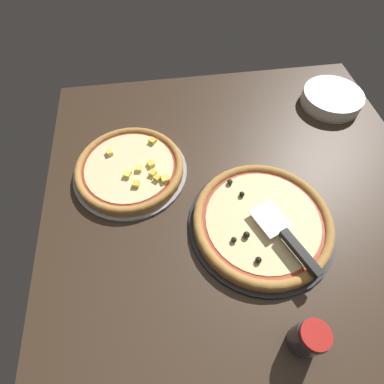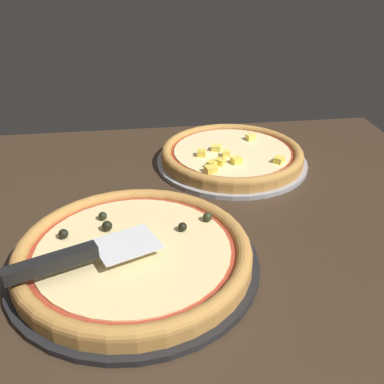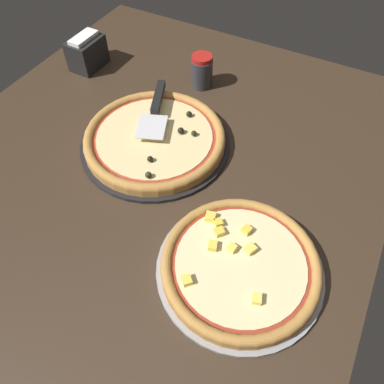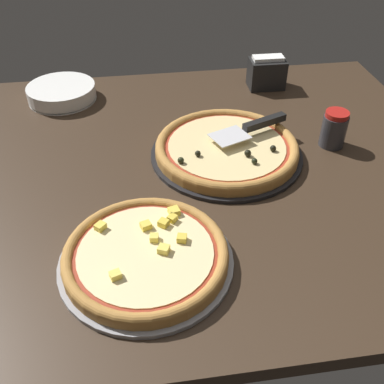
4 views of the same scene
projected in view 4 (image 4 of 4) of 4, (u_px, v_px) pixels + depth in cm
name	position (u px, v px, depth cm)	size (l,w,h in cm)	color
ground_plane	(214.00, 169.00, 119.86)	(132.87, 117.00, 3.60)	#38281C
pizza_pan_front	(226.00, 154.00, 121.39)	(40.82, 40.82, 1.00)	black
pizza_front	(227.00, 148.00, 120.04)	(38.37, 38.37, 4.19)	#B77F3D
pizza_pan_back	(146.00, 262.00, 91.22)	(35.58, 35.58, 1.00)	#939399
pizza_back	(146.00, 254.00, 89.93)	(33.44, 33.44, 3.77)	#B77F3D
serving_spatula	(257.00, 125.00, 122.56)	(23.22, 13.21, 2.00)	silver
plate_stack	(62.00, 93.00, 145.40)	(21.77, 21.77, 4.90)	white
parmesan_shaker	(334.00, 129.00, 122.79)	(6.87, 6.87, 10.30)	#333338
napkin_holder	(267.00, 73.00, 151.11)	(11.97, 8.39, 10.79)	black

